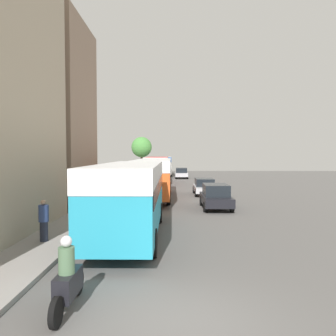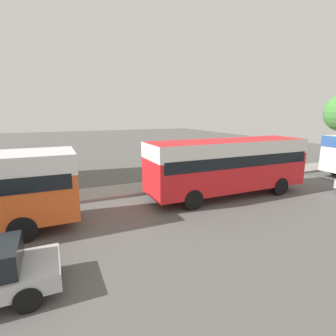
# 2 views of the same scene
# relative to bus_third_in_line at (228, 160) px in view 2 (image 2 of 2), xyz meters

# --- Properties ---
(bus_third_in_line) EXTENTS (2.59, 9.13, 3.13)m
(bus_third_in_line) POSITION_rel_bus_third_in_line_xyz_m (0.00, 0.00, 0.00)
(bus_third_in_line) COLOR red
(bus_third_in_line) RESTS_ON ground_plane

